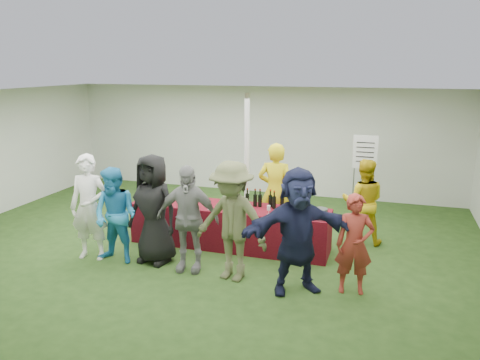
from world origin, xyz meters
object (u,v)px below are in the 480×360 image
(customer_0, at_px, (89,207))
(staff_back, at_px, (363,202))
(customer_4, at_px, (232,221))
(customer_6, at_px, (354,244))
(customer_1, at_px, (116,216))
(customer_2, at_px, (153,209))
(dump_bucket, at_px, (320,214))
(staff_pourer, at_px, (275,192))
(customer_5, at_px, (298,231))
(serving_table, at_px, (229,226))
(wine_list_sign, at_px, (365,158))
(customer_3, at_px, (188,219))

(customer_0, bearing_deg, staff_back, 16.87)
(customer_4, height_order, customer_6, customer_4)
(customer_1, bearing_deg, staff_back, 33.54)
(customer_2, xyz_separation_m, customer_4, (1.44, -0.24, 0.01))
(dump_bucket, relative_size, staff_pourer, 0.13)
(staff_back, height_order, customer_5, customer_5)
(staff_pourer, xyz_separation_m, customer_0, (-2.76, -1.84, -0.02))
(customer_2, bearing_deg, dump_bucket, 26.05)
(customer_0, bearing_deg, staff_pourer, 24.64)
(customer_6, bearing_deg, serving_table, 142.84)
(staff_pourer, relative_size, customer_0, 1.02)
(wine_list_sign, height_order, staff_back, wine_list_sign)
(dump_bucket, distance_m, staff_back, 1.27)
(wine_list_sign, relative_size, customer_6, 1.23)
(customer_1, xyz_separation_m, customer_5, (3.04, -0.12, 0.12))
(dump_bucket, distance_m, customer_1, 3.37)
(serving_table, relative_size, customer_4, 1.94)
(staff_pourer, relative_size, customer_2, 1.01)
(customer_3, relative_size, customer_4, 0.93)
(dump_bucket, height_order, customer_5, customer_5)
(customer_6, bearing_deg, staff_back, 79.73)
(wine_list_sign, relative_size, staff_back, 1.14)
(customer_4, height_order, customer_5, customer_4)
(dump_bucket, height_order, customer_2, customer_2)
(customer_5, xyz_separation_m, customer_6, (0.79, 0.20, -0.19))
(serving_table, bearing_deg, customer_4, -69.51)
(wine_list_sign, xyz_separation_m, customer_4, (-1.72, -3.59, -0.39))
(customer_0, relative_size, customer_3, 1.04)
(staff_back, height_order, customer_0, customer_0)
(customer_1, bearing_deg, customer_4, 3.72)
(serving_table, height_order, customer_5, customer_5)
(staff_back, distance_m, customer_1, 4.38)
(staff_pourer, bearing_deg, customer_1, 38.41)
(serving_table, distance_m, dump_bucket, 1.73)
(dump_bucket, bearing_deg, customer_6, -56.35)
(customer_3, bearing_deg, dump_bucket, 19.15)
(customer_5, bearing_deg, staff_pourer, 82.31)
(staff_pourer, bearing_deg, customer_2, 43.63)
(dump_bucket, bearing_deg, customer_0, -164.90)
(staff_back, distance_m, customer_5, 2.38)
(serving_table, relative_size, customer_2, 1.97)
(customer_2, xyz_separation_m, customer_5, (2.46, -0.33, 0.01))
(dump_bucket, relative_size, customer_5, 0.13)
(customer_2, bearing_deg, customer_1, -151.61)
(staff_back, distance_m, customer_6, 2.04)
(serving_table, distance_m, customer_3, 1.30)
(customer_1, xyz_separation_m, customer_2, (0.59, 0.21, 0.11))
(dump_bucket, bearing_deg, staff_pourer, 138.85)
(customer_5, bearing_deg, serving_table, 108.09)
(serving_table, height_order, customer_1, customer_1)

